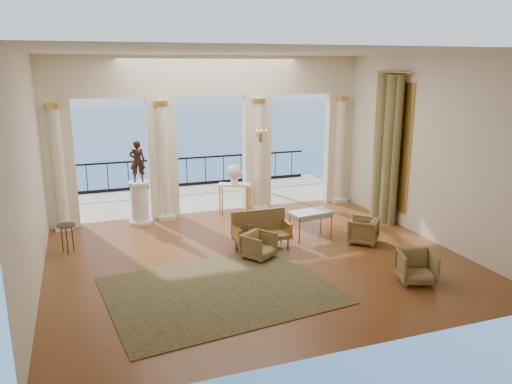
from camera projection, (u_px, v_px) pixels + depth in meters
name	position (u px, v px, depth m)	size (l,w,h in m)	color
floor	(256.00, 258.00, 11.27)	(9.00, 9.00, 0.00)	#542710
room_walls	(276.00, 138.00, 9.54)	(9.00, 9.00, 9.00)	#ECE2C5
arcade	(211.00, 125.00, 14.12)	(9.00, 0.56, 4.50)	#F1E2C3
terrace	(198.00, 198.00, 16.58)	(10.00, 3.60, 0.10)	#A29C88
balustrade	(187.00, 174.00, 17.92)	(9.00, 0.06, 1.03)	black
palm_tree	(246.00, 69.00, 16.93)	(2.00, 2.00, 4.50)	#4C3823
sea	(107.00, 142.00, 67.51)	(160.00, 160.00, 0.00)	navy
curtain	(386.00, 149.00, 13.53)	(0.33, 1.40, 4.09)	brown
window_frame	(392.00, 146.00, 13.57)	(0.04, 1.60, 3.40)	gold
wall_sconce	(261.00, 137.00, 14.38)	(0.30, 0.11, 0.33)	gold
rug	(220.00, 290.00, 9.65)	(4.19, 3.26, 0.02)	#2C331A
armchair_a	(259.00, 244.00, 11.21)	(0.63, 0.59, 0.65)	#4C3F1F
armchair_b	(417.00, 266.00, 9.96)	(0.69, 0.65, 0.71)	#4C3F1F
armchair_c	(363.00, 230.00, 12.16)	(0.67, 0.62, 0.69)	#4C3F1F
armchair_d	(253.00, 229.00, 12.25)	(0.62, 0.58, 0.64)	#4C3F1F
settee	(261.00, 230.00, 11.84)	(1.35, 0.58, 0.89)	#4C3F1F
game_table	(311.00, 214.00, 12.41)	(1.09, 0.69, 0.71)	#A5BACA
pedestal	(140.00, 203.00, 13.64)	(0.64, 0.64, 1.18)	silver
statue	(137.00, 161.00, 13.34)	(0.41, 0.27, 1.13)	black
console_table	(234.00, 189.00, 14.53)	(1.00, 0.70, 0.88)	silver
urn	(234.00, 173.00, 14.41)	(0.43, 0.43, 0.56)	white
side_table	(66.00, 229.00, 11.47)	(0.42, 0.42, 0.68)	black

